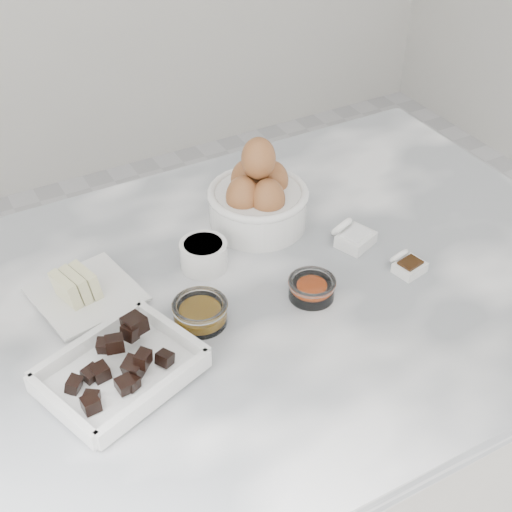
{
  "coord_description": "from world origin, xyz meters",
  "views": [
    {
      "loc": [
        -0.41,
        -0.75,
        1.69
      ],
      "look_at": [
        0.02,
        0.03,
        0.98
      ],
      "focal_mm": 50.0,
      "sensor_mm": 36.0,
      "label": 1
    }
  ],
  "objects": [
    {
      "name": "room_shell",
      "position": [
        0.0,
        0.0,
        1.4
      ],
      "size": [
        4.0,
        4.0,
        2.8
      ],
      "primitive_type": null,
      "color": "silver",
      "rests_on": "ground"
    },
    {
      "name": "cabinet",
      "position": [
        0.0,
        0.0,
        0.45
      ],
      "size": [
        1.1,
        0.7,
        0.9
      ],
      "primitive_type": "cube",
      "color": "beige",
      "rests_on": "ground"
    },
    {
      "name": "marble_slab",
      "position": [
        0.0,
        0.0,
        0.92
      ],
      "size": [
        1.2,
        0.8,
        0.04
      ],
      "primitive_type": "cube",
      "color": "white",
      "rests_on": "cabinet"
    },
    {
      "name": "chocolate_dish",
      "position": [
        -0.25,
        -0.08,
        0.96
      ],
      "size": [
        0.25,
        0.22,
        0.06
      ],
      "color": "white",
      "rests_on": "marble_slab"
    },
    {
      "name": "butter_plate",
      "position": [
        -0.24,
        0.11,
        0.96
      ],
      "size": [
        0.17,
        0.17,
        0.06
      ],
      "color": "white",
      "rests_on": "marble_slab"
    },
    {
      "name": "sugar_ramekin",
      "position": [
        -0.04,
        0.09,
        0.97
      ],
      "size": [
        0.08,
        0.08,
        0.05
      ],
      "color": "white",
      "rests_on": "marble_slab"
    },
    {
      "name": "egg_bowl",
      "position": [
        0.09,
        0.16,
        1.0
      ],
      "size": [
        0.18,
        0.18,
        0.17
      ],
      "color": "white",
      "rests_on": "marble_slab"
    },
    {
      "name": "honey_bowl",
      "position": [
        -0.11,
        -0.03,
        0.96
      ],
      "size": [
        0.09,
        0.09,
        0.04
      ],
      "color": "white",
      "rests_on": "marble_slab"
    },
    {
      "name": "zest_bowl",
      "position": [
        0.07,
        -0.06,
        0.96
      ],
      "size": [
        0.08,
        0.08,
        0.03
      ],
      "color": "white",
      "rests_on": "marble_slab"
    },
    {
      "name": "vanilla_spoon",
      "position": [
        0.24,
        -0.08,
        0.95
      ],
      "size": [
        0.05,
        0.07,
        0.04
      ],
      "color": "white",
      "rests_on": "marble_slab"
    },
    {
      "name": "salt_spoon",
      "position": [
        0.21,
        0.03,
        0.96
      ],
      "size": [
        0.08,
        0.09,
        0.05
      ],
      "color": "white",
      "rests_on": "marble_slab"
    }
  ]
}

